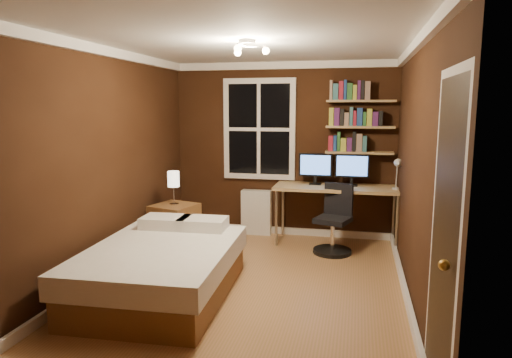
% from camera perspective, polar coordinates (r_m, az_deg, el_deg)
% --- Properties ---
extents(floor, '(4.20, 4.20, 0.00)m').
position_cam_1_polar(floor, '(4.94, -0.75, -13.27)').
color(floor, olive).
rests_on(floor, ground).
extents(wall_back, '(3.20, 0.04, 2.50)m').
position_cam_1_polar(wall_back, '(6.66, 3.42, 3.63)').
color(wall_back, black).
rests_on(wall_back, ground).
extents(wall_left, '(0.04, 4.20, 2.50)m').
position_cam_1_polar(wall_left, '(5.22, -18.15, 1.72)').
color(wall_left, black).
rests_on(wall_left, ground).
extents(wall_right, '(0.04, 4.20, 2.50)m').
position_cam_1_polar(wall_right, '(4.52, 19.37, 0.60)').
color(wall_right, black).
rests_on(wall_right, ground).
extents(ceiling, '(3.20, 4.20, 0.02)m').
position_cam_1_polar(ceiling, '(4.61, -0.81, 16.85)').
color(ceiling, white).
rests_on(ceiling, wall_back).
extents(window, '(1.06, 0.06, 1.46)m').
position_cam_1_polar(window, '(6.67, 0.41, 6.23)').
color(window, white).
rests_on(window, wall_back).
extents(door, '(0.03, 0.82, 2.05)m').
position_cam_1_polar(door, '(3.06, 22.28, -7.69)').
color(door, black).
rests_on(door, ground).
extents(door_knob, '(0.06, 0.06, 0.06)m').
position_cam_1_polar(door_knob, '(2.78, 22.45, -9.92)').
color(door_knob, gold).
rests_on(door_knob, door).
extents(ceiling_fixture, '(0.44, 0.44, 0.18)m').
position_cam_1_polar(ceiling_fixture, '(4.50, -1.12, 15.76)').
color(ceiling_fixture, beige).
rests_on(ceiling_fixture, ceiling).
extents(bookshelf_lower, '(0.92, 0.22, 0.03)m').
position_cam_1_polar(bookshelf_lower, '(6.45, 12.77, 3.25)').
color(bookshelf_lower, '#99774A').
rests_on(bookshelf_lower, wall_back).
extents(books_row_lower, '(0.48, 0.16, 0.23)m').
position_cam_1_polar(books_row_lower, '(6.44, 12.81, 4.40)').
color(books_row_lower, maroon).
rests_on(books_row_lower, bookshelf_lower).
extents(bookshelf_middle, '(0.92, 0.22, 0.03)m').
position_cam_1_polar(bookshelf_middle, '(6.43, 12.87, 6.36)').
color(bookshelf_middle, '#99774A').
rests_on(bookshelf_middle, wall_back).
extents(books_row_middle, '(0.66, 0.16, 0.23)m').
position_cam_1_polar(books_row_middle, '(6.43, 12.92, 7.51)').
color(books_row_middle, navy).
rests_on(books_row_middle, bookshelf_middle).
extents(bookshelf_upper, '(0.92, 0.22, 0.03)m').
position_cam_1_polar(bookshelf_upper, '(6.43, 12.98, 9.48)').
color(bookshelf_upper, '#99774A').
rests_on(bookshelf_upper, wall_back).
extents(books_row_upper, '(0.54, 0.16, 0.23)m').
position_cam_1_polar(books_row_upper, '(6.43, 13.03, 10.63)').
color(books_row_upper, '#29612C').
rests_on(books_row_upper, bookshelf_upper).
extents(bed, '(1.43, 1.93, 0.64)m').
position_cam_1_polar(bed, '(4.73, -11.63, -10.95)').
color(bed, brown).
rests_on(bed, ground).
extents(nightstand, '(0.62, 0.62, 0.63)m').
position_cam_1_polar(nightstand, '(6.04, -10.11, -6.08)').
color(nightstand, brown).
rests_on(nightstand, ground).
extents(bedside_lamp, '(0.15, 0.15, 0.44)m').
position_cam_1_polar(bedside_lamp, '(5.93, -10.25, -1.12)').
color(bedside_lamp, white).
rests_on(bedside_lamp, nightstand).
extents(radiator, '(0.44, 0.15, 0.66)m').
position_cam_1_polar(radiator, '(6.76, 0.07, -4.18)').
color(radiator, silver).
rests_on(radiator, ground).
extents(desk, '(1.69, 0.63, 0.80)m').
position_cam_1_polar(desk, '(6.31, 10.05, -1.44)').
color(desk, '#99774A').
rests_on(desk, ground).
extents(monitor_left, '(0.46, 0.12, 0.43)m').
position_cam_1_polar(monitor_left, '(6.37, 7.43, 1.25)').
color(monitor_left, black).
rests_on(monitor_left, desk).
extents(monitor_right, '(0.46, 0.12, 0.43)m').
position_cam_1_polar(monitor_right, '(6.35, 11.90, 1.10)').
color(monitor_right, black).
rests_on(monitor_right, desk).
extents(desk_lamp, '(0.14, 0.32, 0.44)m').
position_cam_1_polar(desk_lamp, '(6.14, 17.25, 0.65)').
color(desk_lamp, silver).
rests_on(desk_lamp, desk).
extents(office_chair, '(0.51, 0.51, 0.89)m').
position_cam_1_polar(office_chair, '(6.00, 9.72, -6.03)').
color(office_chair, black).
rests_on(office_chair, ground).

